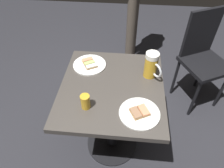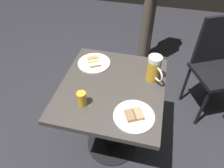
% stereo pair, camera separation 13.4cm
% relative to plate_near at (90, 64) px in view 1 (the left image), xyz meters
% --- Properties ---
extents(ground_plane, '(6.00, 6.00, 0.00)m').
position_rel_plate_near_xyz_m(ground_plane, '(0.18, -0.20, -0.73)').
color(ground_plane, '#28282D').
extents(cafe_table, '(0.68, 0.74, 0.72)m').
position_rel_plate_near_xyz_m(cafe_table, '(0.18, -0.20, -0.17)').
color(cafe_table, black).
rests_on(cafe_table, ground_plane).
extents(plate_near, '(0.24, 0.24, 0.03)m').
position_rel_plate_near_xyz_m(plate_near, '(0.00, 0.00, 0.00)').
color(plate_near, white).
rests_on(plate_near, cafe_table).
extents(plate_far, '(0.24, 0.24, 0.03)m').
position_rel_plate_near_xyz_m(plate_far, '(0.36, -0.41, -0.00)').
color(plate_far, white).
rests_on(plate_far, cafe_table).
extents(beer_mug, '(0.11, 0.13, 0.19)m').
position_rel_plate_near_xyz_m(beer_mug, '(0.44, -0.07, 0.08)').
color(beer_mug, gold).
rests_on(beer_mug, cafe_table).
extents(beer_glass_small, '(0.06, 0.06, 0.09)m').
position_rel_plate_near_xyz_m(beer_glass_small, '(0.05, -0.39, 0.04)').
color(beer_glass_small, gold).
rests_on(beer_glass_small, cafe_table).
extents(cafe_chair, '(0.51, 0.51, 0.94)m').
position_rel_plate_near_xyz_m(cafe_chair, '(0.96, 0.47, -0.19)').
color(cafe_chair, black).
rests_on(cafe_chair, ground_plane).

